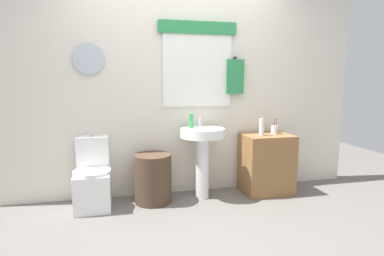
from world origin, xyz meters
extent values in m
plane|color=slate|center=(0.00, 0.00, 0.00)|extent=(8.00, 8.00, 0.00)
cube|color=silver|center=(0.00, 1.15, 1.30)|extent=(4.40, 0.10, 2.60)
cube|color=white|center=(0.21, 1.08, 1.45)|extent=(0.80, 0.03, 0.83)
cube|color=#2D894C|center=(0.21, 1.07, 1.92)|extent=(0.90, 0.04, 0.14)
cylinder|color=silver|center=(-0.98, 1.08, 1.56)|extent=(0.33, 0.03, 0.33)
cylinder|color=black|center=(0.66, 1.07, 1.60)|extent=(0.02, 0.06, 0.02)
cube|color=#2D894C|center=(0.66, 1.05, 1.38)|extent=(0.20, 0.05, 0.40)
cube|color=white|center=(-0.98, 0.85, 0.19)|extent=(0.36, 0.50, 0.39)
cylinder|color=white|center=(-0.98, 0.79, 0.40)|extent=(0.38, 0.38, 0.03)
cube|color=white|center=(-0.98, 1.02, 0.56)|extent=(0.34, 0.18, 0.35)
cylinder|color=silver|center=(-0.98, 1.02, 0.74)|extent=(0.04, 0.04, 0.02)
cylinder|color=#4C3828|center=(-0.35, 0.85, 0.27)|extent=(0.41, 0.41, 0.54)
cylinder|color=white|center=(0.21, 0.85, 0.35)|extent=(0.15, 0.15, 0.71)
cylinder|color=white|center=(0.21, 0.85, 0.76)|extent=(0.50, 0.50, 0.10)
cylinder|color=silver|center=(0.21, 0.97, 0.86)|extent=(0.03, 0.03, 0.10)
cube|color=olive|center=(1.00, 0.85, 0.35)|extent=(0.56, 0.44, 0.70)
cylinder|color=green|center=(0.09, 0.90, 0.89)|extent=(0.05, 0.05, 0.16)
cylinder|color=white|center=(0.90, 0.81, 0.80)|extent=(0.05, 0.05, 0.20)
cylinder|color=silver|center=(1.10, 0.87, 0.75)|extent=(0.08, 0.08, 0.10)
cylinder|color=purple|center=(1.12, 0.87, 0.80)|extent=(0.01, 0.03, 0.18)
cylinder|color=green|center=(1.09, 0.88, 0.80)|extent=(0.03, 0.03, 0.18)
cylinder|color=red|center=(1.09, 0.86, 0.80)|extent=(0.02, 0.02, 0.18)
camera|label=1|loc=(-0.68, -2.45, 1.33)|focal=29.08mm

